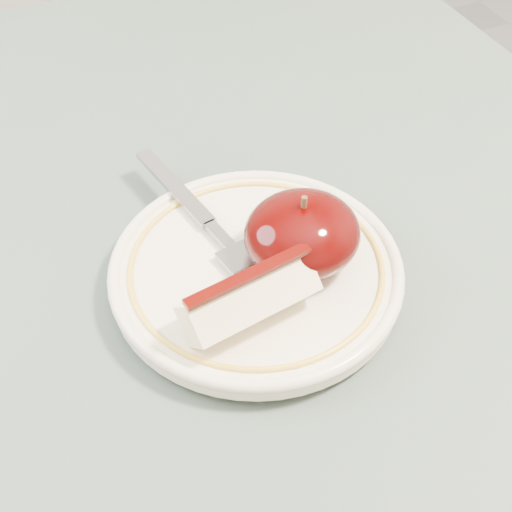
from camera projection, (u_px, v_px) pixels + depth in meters
name	position (u px, v px, depth m)	size (l,w,h in m)	color
table	(132.00, 378.00, 0.55)	(0.90, 0.90, 0.75)	brown
plate	(256.00, 270.00, 0.49)	(0.20, 0.20, 0.02)	#EFE3C9
apple_half	(302.00, 234.00, 0.47)	(0.08, 0.07, 0.06)	black
apple_wedge	(249.00, 297.00, 0.44)	(0.09, 0.05, 0.04)	#F9EBB8
fork	(210.00, 225.00, 0.50)	(0.06, 0.19, 0.00)	gray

